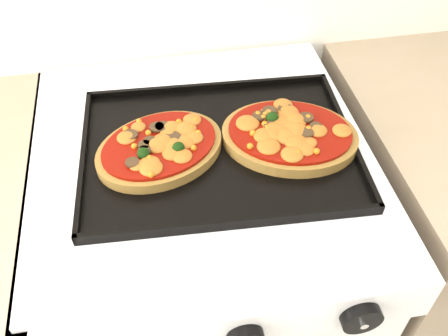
{
  "coord_description": "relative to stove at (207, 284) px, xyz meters",
  "views": [
    {
      "loc": [
        -0.1,
        1.07,
        1.52
      ],
      "look_at": [
        0.0,
        1.64,
        0.92
      ],
      "focal_mm": 40.0,
      "sensor_mm": 36.0,
      "label": 1
    }
  ],
  "objects": [
    {
      "name": "knob_right",
      "position": [
        0.18,
        -0.33,
        0.4
      ],
      "size": [
        0.06,
        0.02,
        0.06
      ],
      "primitive_type": "cylinder",
      "rotation": [
        1.57,
        0.0,
        0.0
      ],
      "color": "black",
      "rests_on": "control_panel"
    },
    {
      "name": "pizza_left",
      "position": [
        -0.07,
        -0.01,
        0.48
      ],
      "size": [
        0.27,
        0.24,
        0.03
      ],
      "primitive_type": null,
      "rotation": [
        0.0,
        0.0,
        0.38
      ],
      "color": "olive",
      "rests_on": "baking_tray"
    },
    {
      "name": "baking_tray",
      "position": [
        0.03,
        -0.01,
        0.47
      ],
      "size": [
        0.49,
        0.37,
        0.02
      ],
      "primitive_type": "cube",
      "rotation": [
        0.0,
        0.0,
        -0.06
      ],
      "color": "black",
      "rests_on": "stove"
    },
    {
      "name": "pizza_right",
      "position": [
        0.15,
        -0.02,
        0.48
      ],
      "size": [
        0.28,
        0.24,
        0.03
      ],
      "primitive_type": null,
      "rotation": [
        0.0,
        0.0,
        -0.32
      ],
      "color": "olive",
      "rests_on": "baking_tray"
    },
    {
      "name": "stove",
      "position": [
        0.0,
        0.0,
        0.0
      ],
      "size": [
        0.6,
        0.6,
        0.91
      ],
      "primitive_type": "cube",
      "color": "white",
      "rests_on": "floor"
    },
    {
      "name": "control_panel",
      "position": [
        0.0,
        -0.31,
        0.4
      ],
      "size": [
        0.6,
        0.02,
        0.09
      ],
      "primitive_type": "cube",
      "color": "white",
      "rests_on": "stove"
    }
  ]
}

